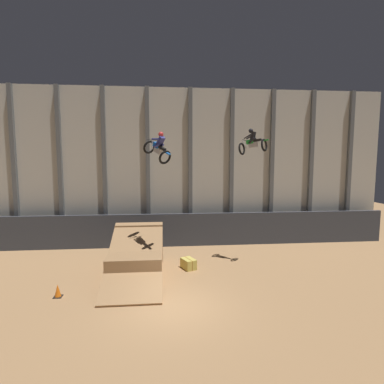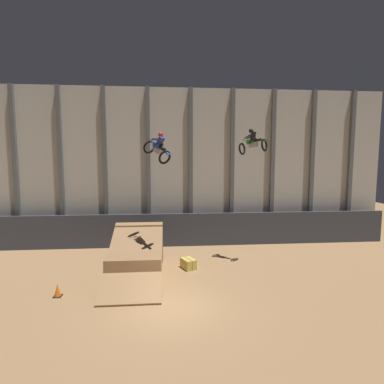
% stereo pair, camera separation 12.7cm
% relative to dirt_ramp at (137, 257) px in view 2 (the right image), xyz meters
% --- Properties ---
extents(ground_plane, '(60.00, 60.00, 0.00)m').
position_rel_dirt_ramp_xyz_m(ground_plane, '(1.88, -4.11, -0.82)').
color(ground_plane, '#9E754C').
extents(arena_back_wall, '(32.00, 0.40, 11.19)m').
position_rel_dirt_ramp_xyz_m(arena_back_wall, '(1.88, 5.88, 4.78)').
color(arena_back_wall, beige).
rests_on(arena_back_wall, ground_plane).
extents(lower_barrier, '(31.36, 0.20, 2.33)m').
position_rel_dirt_ramp_xyz_m(lower_barrier, '(1.88, 4.73, 0.35)').
color(lower_barrier, '#383D47').
rests_on(lower_barrier, ground_plane).
extents(dirt_ramp, '(2.77, 5.83, 2.45)m').
position_rel_dirt_ramp_xyz_m(dirt_ramp, '(0.00, 0.00, 0.00)').
color(dirt_ramp, '#966F48').
rests_on(dirt_ramp, ground_plane).
extents(rider_bike_left_air, '(1.62, 1.76, 1.67)m').
position_rel_dirt_ramp_xyz_m(rider_bike_left_air, '(1.22, -0.49, 5.86)').
color(rider_bike_left_air, black).
extents(rider_bike_right_air, '(1.67, 1.60, 1.53)m').
position_rel_dirt_ramp_xyz_m(rider_bike_right_air, '(6.60, 1.07, 6.22)').
color(rider_bike_right_air, black).
extents(traffic_cone_near_ramp, '(0.36, 0.36, 0.58)m').
position_rel_dirt_ramp_xyz_m(traffic_cone_near_ramp, '(-3.25, -2.71, -0.54)').
color(traffic_cone_near_ramp, black).
rests_on(traffic_cone_near_ramp, ground_plane).
extents(hay_bale_trackside, '(0.92, 1.07, 0.57)m').
position_rel_dirt_ramp_xyz_m(hay_bale_trackside, '(2.82, 0.25, -0.54)').
color(hay_bale_trackside, '#CCB751').
rests_on(hay_bale_trackside, ground_plane).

